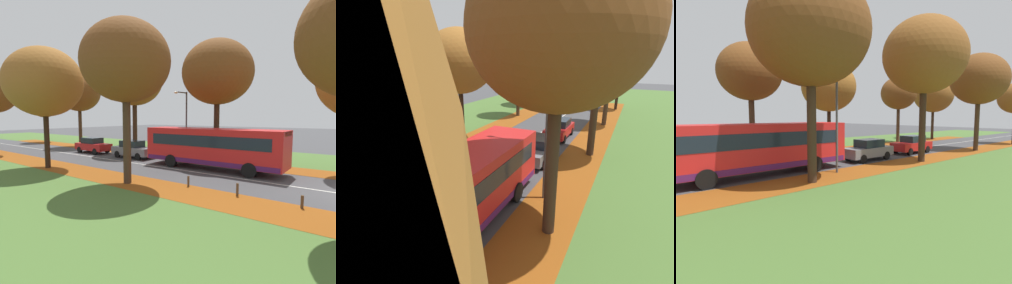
# 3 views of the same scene
# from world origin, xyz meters

# --- Properties ---
(grass_verge_left) EXTENTS (12.00, 90.00, 0.01)m
(grass_verge_left) POSITION_xyz_m (-9.20, 20.00, 0.00)
(grass_verge_left) COLOR #476B2D
(grass_verge_left) RESTS_ON ground
(leaf_litter_left) EXTENTS (2.80, 60.00, 0.00)m
(leaf_litter_left) POSITION_xyz_m (-4.60, 14.00, 0.01)
(leaf_litter_left) COLOR #8C4714
(leaf_litter_left) RESTS_ON grass_verge_left
(grass_verge_right) EXTENTS (12.00, 90.00, 0.01)m
(grass_verge_right) POSITION_xyz_m (9.20, 20.00, 0.00)
(grass_verge_right) COLOR #476B2D
(grass_verge_right) RESTS_ON ground
(leaf_litter_right) EXTENTS (2.80, 60.00, 0.00)m
(leaf_litter_right) POSITION_xyz_m (4.60, 14.00, 0.01)
(leaf_litter_right) COLOR #8C4714
(leaf_litter_right) RESTS_ON grass_verge_right
(road_centre_line) EXTENTS (0.12, 80.00, 0.01)m
(road_centre_line) POSITION_xyz_m (0.00, 20.00, 0.00)
(road_centre_line) COLOR silver
(road_centre_line) RESTS_ON ground
(tree_left_near) EXTENTS (5.07, 5.07, 9.22)m
(tree_left_near) POSITION_xyz_m (-4.96, 10.87, 6.90)
(tree_left_near) COLOR #422D1E
(tree_left_near) RESTS_ON ground
(tree_left_mid) EXTENTS (5.58, 5.58, 8.89)m
(tree_left_mid) POSITION_xyz_m (-5.35, 18.96, 6.36)
(tree_left_mid) COLOR black
(tree_left_mid) RESTS_ON ground
(tree_left_far) EXTENTS (4.49, 4.49, 8.26)m
(tree_left_far) POSITION_xyz_m (-4.92, 29.54, 6.20)
(tree_left_far) COLOR #422D1E
(tree_left_far) RESTS_ON ground
(tree_left_distant) EXTENTS (5.75, 5.75, 9.12)m
(tree_left_distant) POSITION_xyz_m (-5.03, 37.65, 6.51)
(tree_left_distant) COLOR #382619
(tree_left_distant) RESTS_ON ground
(tree_right_near) EXTENTS (6.03, 6.03, 10.30)m
(tree_right_near) POSITION_xyz_m (5.02, 10.18, 7.55)
(tree_right_near) COLOR #382619
(tree_right_near) RESTS_ON ground
(tree_right_mid) EXTENTS (6.07, 6.07, 10.50)m
(tree_right_mid) POSITION_xyz_m (5.03, 19.88, 7.73)
(tree_right_mid) COLOR #382619
(tree_right_mid) RESTS_ON ground
(tree_right_far) EXTENTS (5.40, 5.40, 9.39)m
(tree_right_far) POSITION_xyz_m (4.83, 29.47, 6.93)
(tree_right_far) COLOR #422D1E
(tree_right_far) RESTS_ON ground
(bollard_fifth) EXTENTS (0.12, 0.12, 0.59)m
(bollard_fifth) POSITION_xyz_m (-3.50, 7.61, 0.30)
(bollard_fifth) COLOR #4C3823
(bollard_fifth) RESTS_ON ground
(streetlamp_right) EXTENTS (1.89, 0.28, 6.00)m
(streetlamp_right) POSITION_xyz_m (3.67, 12.60, 3.74)
(streetlamp_right) COLOR #47474C
(streetlamp_right) RESTS_ON ground
(bus) EXTENTS (2.70, 10.41, 2.98)m
(bus) POSITION_xyz_m (1.73, 8.86, 1.70)
(bus) COLOR red
(bus) RESTS_ON ground
(car_grey_lead) EXTENTS (1.84, 4.23, 1.62)m
(car_grey_lead) POSITION_xyz_m (2.02, 17.25, 0.81)
(car_grey_lead) COLOR slate
(car_grey_lead) RESTS_ON ground
(car_red_following) EXTENTS (1.80, 4.21, 1.62)m
(car_red_following) POSITION_xyz_m (1.89, 23.06, 0.81)
(car_red_following) COLOR #B21919
(car_red_following) RESTS_ON ground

